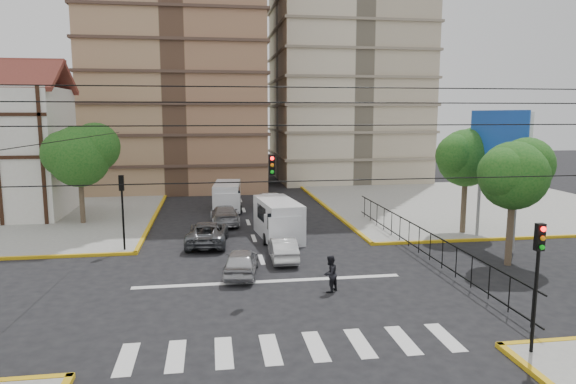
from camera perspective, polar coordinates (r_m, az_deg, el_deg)
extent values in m
plane|color=black|center=(24.13, -1.75, -10.80)|extent=(160.00, 160.00, 0.00)
cube|color=gray|center=(48.91, 19.14, -1.16)|extent=(26.00, 26.00, 0.15)
cube|color=silver|center=(18.63, 0.59, -16.91)|extent=(12.00, 2.40, 0.01)
cube|color=silver|center=(25.25, -2.08, -9.89)|extent=(13.00, 0.40, 0.01)
cube|color=maroon|center=(47.45, -29.33, 11.06)|extent=(10.80, 4.25, 2.65)
cylinder|color=slate|center=(32.21, 23.84, -2.61)|extent=(0.20, 0.20, 4.00)
cylinder|color=slate|center=(35.58, 20.41, -1.39)|extent=(0.20, 0.20, 4.00)
cube|color=silver|center=(33.41, 22.43, 4.79)|extent=(0.25, 6.00, 4.00)
cube|color=blue|center=(33.31, 22.14, 4.80)|extent=(0.08, 6.20, 4.20)
cylinder|color=#473828|center=(29.77, 23.45, -3.56)|extent=(0.36, 0.36, 4.20)
sphere|color=#154C16|center=(29.35, 23.78, 1.69)|extent=(3.60, 3.60, 3.60)
sphere|color=#154C16|center=(30.03, 24.99, 2.79)|extent=(2.88, 2.88, 2.88)
sphere|color=#154C16|center=(28.69, 22.90, 1.96)|extent=(2.70, 2.70, 2.70)
cylinder|color=#473828|center=(36.20, 18.96, -1.01)|extent=(0.36, 0.36, 4.48)
sphere|color=#154C16|center=(35.84, 19.19, 3.60)|extent=(3.80, 3.80, 3.80)
sphere|color=#154C16|center=(36.52, 20.34, 4.52)|extent=(3.04, 3.04, 3.04)
sphere|color=#154C16|center=(35.21, 18.34, 3.87)|extent=(2.85, 2.85, 2.85)
cylinder|color=#473828|center=(40.12, -21.95, -0.46)|extent=(0.36, 0.36, 4.20)
sphere|color=#154C16|center=(39.80, -22.19, 3.68)|extent=(4.40, 4.40, 4.40)
sphere|color=#154C16|center=(39.80, -20.60, 4.72)|extent=(3.52, 3.52, 3.52)
sphere|color=#154C16|center=(39.70, -23.54, 3.91)|extent=(3.30, 3.30, 3.30)
cylinder|color=black|center=(19.15, 25.73, -10.94)|extent=(0.12, 0.12, 3.50)
cube|color=black|center=(18.56, 26.18, -4.52)|extent=(0.28, 0.22, 0.90)
sphere|color=#FF0C0C|center=(18.50, 26.24, -3.61)|extent=(0.17, 0.17, 0.17)
cylinder|color=black|center=(31.41, -17.84, -3.01)|extent=(0.12, 0.12, 3.50)
cube|color=black|center=(31.05, -18.03, 0.96)|extent=(0.28, 0.22, 0.90)
sphere|color=#FF0C0C|center=(31.02, -18.06, 1.51)|extent=(0.17, 0.17, 0.17)
cube|color=black|center=(22.85, -1.82, 3.04)|extent=(0.28, 0.22, 0.90)
cylinder|color=black|center=(13.96, 2.61, 1.25)|extent=(18.00, 0.03, 0.03)
cube|color=silver|center=(33.47, -1.11, -3.04)|extent=(2.78, 5.61, 2.48)
cube|color=silver|center=(31.41, -0.59, -4.12)|extent=(2.19, 1.53, 1.72)
cube|color=black|center=(30.92, -0.49, -3.20)|extent=(1.99, 0.34, 0.97)
cylinder|color=black|center=(31.87, -2.53, -5.24)|extent=(0.25, 0.75, 0.75)
cylinder|color=black|center=(32.15, 1.12, -5.11)|extent=(0.25, 0.75, 0.75)
cylinder|color=black|center=(35.21, -3.13, -3.89)|extent=(0.25, 0.75, 0.75)
cylinder|color=black|center=(35.46, 0.17, -3.79)|extent=(0.25, 0.75, 0.75)
cube|color=silver|center=(43.21, -6.77, -0.51)|extent=(2.52, 5.25, 2.34)
cube|color=silver|center=(41.24, -6.67, -1.17)|extent=(2.04, 1.40, 1.62)
cube|color=black|center=(40.79, -6.66, -0.48)|extent=(1.88, 0.28, 0.91)
cylinder|color=black|center=(41.73, -7.99, -2.00)|extent=(0.25, 0.71, 0.71)
cylinder|color=black|center=(41.80, -5.35, -1.94)|extent=(0.25, 0.71, 0.71)
cylinder|color=black|center=(44.93, -8.05, -1.23)|extent=(0.25, 0.71, 0.71)
cylinder|color=black|center=(44.99, -5.59, -1.18)|extent=(0.25, 0.71, 0.71)
imported|color=#ADADB2|center=(26.13, -5.21, -7.71)|extent=(2.19, 4.21, 1.37)
imported|color=silver|center=(28.58, -0.59, -6.32)|extent=(1.43, 3.93, 1.29)
imported|color=#575A5F|center=(32.33, -8.93, -4.51)|extent=(2.79, 5.36, 1.44)
imported|color=#A4A5A9|center=(37.90, -7.06, -2.53)|extent=(2.12, 4.93, 1.41)
imported|color=#232326|center=(38.50, -1.40, -2.43)|extent=(1.46, 3.59, 1.22)
imported|color=silver|center=(44.04, -2.16, -0.93)|extent=(2.02, 4.26, 1.35)
imported|color=black|center=(23.68, 4.68, -9.05)|extent=(1.04, 1.03, 1.70)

